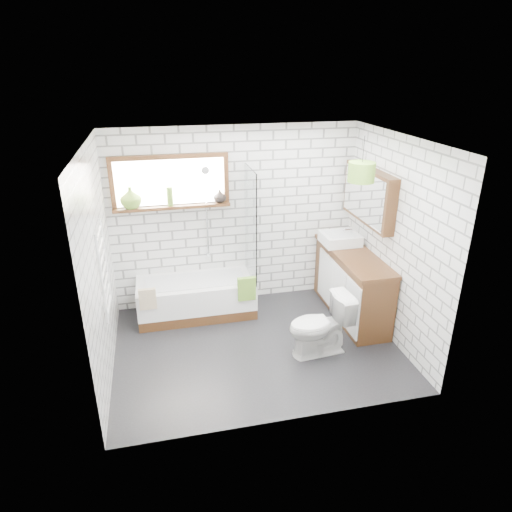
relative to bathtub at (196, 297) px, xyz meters
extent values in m
cube|color=black|center=(0.63, -0.95, -0.26)|extent=(3.40, 2.60, 0.01)
cube|color=white|center=(0.63, -0.95, 2.25)|extent=(3.40, 2.60, 0.01)
cube|color=white|center=(0.63, 0.35, 1.00)|extent=(3.40, 0.01, 2.50)
cube|color=white|center=(0.63, -2.26, 1.00)|extent=(3.40, 0.01, 2.50)
cube|color=white|center=(-1.08, -0.95, 1.00)|extent=(0.01, 2.60, 2.50)
cube|color=white|center=(2.33, -0.95, 1.00)|extent=(0.01, 2.60, 2.50)
cube|color=#381F0F|center=(-0.22, 0.31, 1.55)|extent=(1.52, 0.16, 0.68)
cube|color=white|center=(-1.03, -0.95, 0.95)|extent=(0.06, 0.52, 1.00)
cube|color=#381F0F|center=(2.25, -0.35, 1.40)|extent=(0.16, 1.20, 0.70)
cylinder|color=silver|center=(0.23, 0.31, 1.10)|extent=(0.02, 0.02, 1.30)
cube|color=white|center=(0.00, 0.00, 0.00)|extent=(1.57, 0.69, 0.51)
cube|color=white|center=(0.77, 0.00, 1.00)|extent=(0.02, 0.72, 1.50)
cube|color=#5D8E2A|center=(0.64, -0.35, 0.23)|extent=(0.24, 0.06, 0.32)
cube|color=tan|center=(-0.64, -0.35, 0.23)|extent=(0.21, 0.05, 0.28)
cube|color=#381F0F|center=(2.07, -0.46, 0.20)|extent=(0.52, 1.60, 0.92)
cube|color=white|center=(2.01, -0.11, 0.73)|extent=(0.50, 0.44, 0.15)
cylinder|color=silver|center=(2.17, -0.11, 0.79)|extent=(0.03, 0.03, 0.15)
imported|color=white|center=(1.33, -1.25, 0.12)|extent=(0.49, 0.78, 0.76)
imported|color=olive|center=(-0.74, 0.28, 1.37)|extent=(0.33, 0.33, 0.28)
imported|color=black|center=(0.41, 0.28, 1.31)|extent=(0.21, 0.21, 0.18)
cylinder|color=olive|center=(-0.24, 0.28, 1.35)|extent=(0.09, 0.09, 0.24)
cylinder|color=#5D8E2A|center=(1.85, -0.91, 1.85)|extent=(0.30, 0.30, 0.22)
camera|label=1|loc=(-0.43, -5.58, 2.99)|focal=32.00mm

